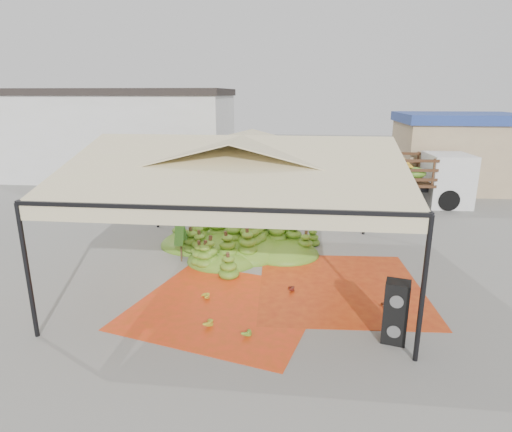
# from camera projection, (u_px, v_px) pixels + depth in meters

# --- Properties ---
(ground) EXTENTS (90.00, 90.00, 0.00)m
(ground) POSITION_uv_depth(u_px,v_px,m) (244.00, 271.00, 12.74)
(ground) COLOR slate
(ground) RESTS_ON ground
(canopy_tent) EXTENTS (8.10, 8.10, 4.00)m
(canopy_tent) POSITION_uv_depth(u_px,v_px,m) (243.00, 161.00, 11.84)
(canopy_tent) COLOR black
(canopy_tent) RESTS_ON ground
(building_white) EXTENTS (14.30, 6.30, 5.40)m
(building_white) POSITION_uv_depth(u_px,v_px,m) (115.00, 134.00, 26.45)
(building_white) COLOR silver
(building_white) RESTS_ON ground
(building_tan) EXTENTS (6.30, 5.30, 4.10)m
(building_tan) POSITION_uv_depth(u_px,v_px,m) (456.00, 151.00, 23.52)
(building_tan) COLOR tan
(building_tan) RESTS_ON ground
(tarp_left) EXTENTS (5.22, 5.07, 0.01)m
(tarp_left) POSITION_uv_depth(u_px,v_px,m) (225.00, 306.00, 10.65)
(tarp_left) COLOR red
(tarp_left) RESTS_ON ground
(tarp_right) EXTENTS (4.61, 4.82, 0.01)m
(tarp_right) POSITION_uv_depth(u_px,v_px,m) (340.00, 286.00, 11.76)
(tarp_right) COLOR #CA4A13
(tarp_right) RESTS_ON ground
(banana_heap) EXTENTS (6.24, 5.34, 1.23)m
(banana_heap) POSITION_uv_depth(u_px,v_px,m) (240.00, 233.00, 14.30)
(banana_heap) COLOR #3E7318
(banana_heap) RESTS_ON ground
(hand_yellow_a) EXTENTS (0.53, 0.44, 0.23)m
(hand_yellow_a) POSITION_uv_depth(u_px,v_px,m) (204.00, 321.00, 9.74)
(hand_yellow_a) COLOR gold
(hand_yellow_a) RESTS_ON ground
(hand_yellow_b) EXTENTS (0.60, 0.57, 0.22)m
(hand_yellow_b) POSITION_uv_depth(u_px,v_px,m) (202.00, 295.00, 10.98)
(hand_yellow_b) COLOR gold
(hand_yellow_b) RESTS_ON ground
(hand_red_a) EXTENTS (0.45, 0.38, 0.19)m
(hand_red_a) POSITION_uv_depth(u_px,v_px,m) (288.00, 288.00, 11.46)
(hand_red_a) COLOR #581914
(hand_red_a) RESTS_ON ground
(hand_red_b) EXTENTS (0.42, 0.36, 0.18)m
(hand_red_b) POSITION_uv_depth(u_px,v_px,m) (381.00, 304.00, 10.59)
(hand_red_b) COLOR #5D2615
(hand_red_b) RESTS_ON ground
(hand_green) EXTENTS (0.53, 0.48, 0.20)m
(hand_green) POSITION_uv_depth(u_px,v_px,m) (244.00, 331.00, 9.37)
(hand_green) COLOR #547E1A
(hand_green) RESTS_ON ground
(hanging_bunches) EXTENTS (1.74, 0.24, 0.20)m
(hanging_bunches) POSITION_uv_depth(u_px,v_px,m) (287.00, 193.00, 11.04)
(hanging_bunches) COLOR #557618
(hanging_bunches) RESTS_ON ground
(speaker_stack) EXTENTS (0.59, 0.54, 1.37)m
(speaker_stack) POSITION_uv_depth(u_px,v_px,m) (396.00, 312.00, 8.97)
(speaker_stack) COLOR black
(speaker_stack) RESTS_ON ground
(banana_leaves) EXTENTS (0.96, 1.36, 3.70)m
(banana_leaves) POSITION_uv_depth(u_px,v_px,m) (185.00, 259.00, 13.71)
(banana_leaves) COLOR #2B7820
(banana_leaves) RESTS_ON ground
(vendor) EXTENTS (0.63, 0.51, 1.50)m
(vendor) POSITION_uv_depth(u_px,v_px,m) (235.00, 200.00, 18.11)
(vendor) COLOR gray
(vendor) RESTS_ON ground
(truck_left) EXTENTS (7.04, 3.17, 2.33)m
(truck_left) POSITION_uv_depth(u_px,v_px,m) (216.00, 171.00, 21.04)
(truck_left) COLOR #462B17
(truck_left) RESTS_ON ground
(truck_right) EXTENTS (7.14, 2.72, 2.42)m
(truck_right) POSITION_uv_depth(u_px,v_px,m) (398.00, 173.00, 20.20)
(truck_right) COLOR #4E331A
(truck_right) RESTS_ON ground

